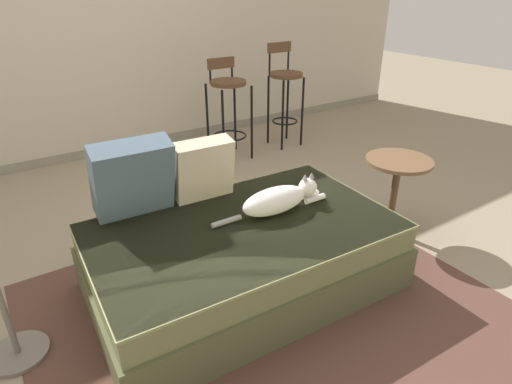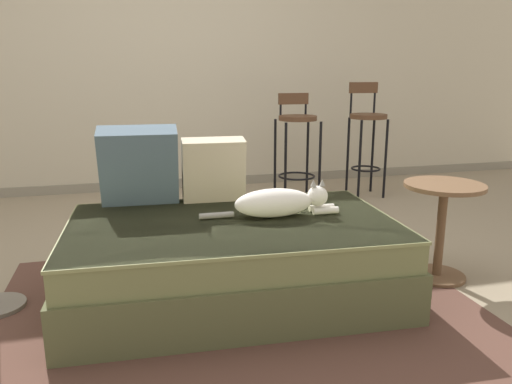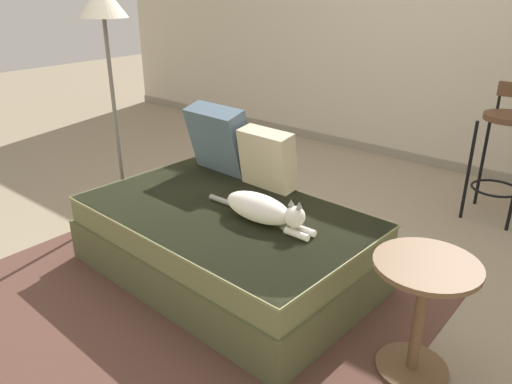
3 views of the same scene
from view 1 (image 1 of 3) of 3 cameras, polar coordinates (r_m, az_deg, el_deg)
ground_plane at (r=2.87m, az=-5.86°, el=-8.09°), size 16.00×16.00×0.00m
wall_back_panel at (r=4.51m, az=-21.30°, el=20.71°), size 8.00×0.10×2.60m
wall_baseboard_trim at (r=4.72m, az=-18.66°, el=5.49°), size 8.00×0.02×0.09m
area_rug at (r=2.40m, az=2.38°, el=-15.98°), size 2.38×2.13×0.01m
couch at (r=2.47m, az=-1.64°, el=-8.48°), size 1.73×1.11×0.42m
throw_pillow_corner at (r=2.45m, az=-16.14°, el=1.80°), size 0.44×0.28×0.46m
throw_pillow_middle at (r=2.59m, az=-7.11°, el=3.04°), size 0.37×0.20×0.38m
cat at (r=2.46m, az=3.07°, el=-0.96°), size 0.74×0.17×0.19m
bar_stool_near_window at (r=4.23m, az=-3.75°, el=12.14°), size 0.34×0.34×0.96m
bar_stool_by_doorway at (r=4.59m, az=3.88°, el=13.85°), size 0.34×0.34×1.05m
side_table at (r=3.07m, az=18.07°, el=0.81°), size 0.44×0.44×0.56m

